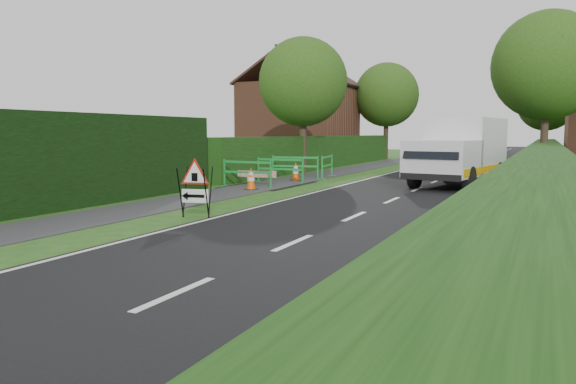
% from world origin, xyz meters
% --- Properties ---
extents(ground, '(120.00, 120.00, 0.00)m').
position_xyz_m(ground, '(0.00, 0.00, 0.00)').
color(ground, '#254A15').
rests_on(ground, ground).
extents(road_surface, '(6.00, 90.00, 0.02)m').
position_xyz_m(road_surface, '(2.50, 35.00, 0.00)').
color(road_surface, black).
rests_on(road_surface, ground).
extents(footpath, '(2.00, 90.00, 0.02)m').
position_xyz_m(footpath, '(-3.00, 35.00, 0.01)').
color(footpath, '#2D2D30').
rests_on(footpath, ground).
extents(hedge_west_far, '(1.00, 24.00, 1.80)m').
position_xyz_m(hedge_west_far, '(-5.00, 22.00, 0.00)').
color(hedge_west_far, '#14380F').
rests_on(hedge_west_far, ground).
extents(hedge_east, '(1.20, 50.00, 1.50)m').
position_xyz_m(hedge_east, '(6.50, 16.00, 0.00)').
color(hedge_east, '#14380F').
rests_on(hedge_east, ground).
extents(house_west, '(7.50, 7.40, 7.88)m').
position_xyz_m(house_west, '(-10.00, 30.00, 2.90)').
color(house_west, brown).
rests_on(house_west, ground).
extents(tree_nw, '(4.40, 4.40, 6.70)m').
position_xyz_m(tree_nw, '(-4.60, 18.00, 4.48)').
color(tree_nw, '#2D2116').
rests_on(tree_nw, ground).
extents(tree_ne, '(5.20, 5.20, 7.79)m').
position_xyz_m(tree_ne, '(6.40, 22.00, 5.17)').
color(tree_ne, '#2D2116').
rests_on(tree_ne, ground).
extents(tree_fw, '(4.80, 4.80, 7.24)m').
position_xyz_m(tree_fw, '(-4.60, 34.00, 4.83)').
color(tree_fw, '#2D2116').
rests_on(tree_fw, ground).
extents(tree_fe, '(4.20, 4.20, 6.33)m').
position_xyz_m(tree_fe, '(6.40, 38.00, 4.22)').
color(tree_fe, '#2D2116').
rests_on(tree_fe, ground).
extents(triangle_sign, '(0.95, 0.95, 1.16)m').
position_xyz_m(triangle_sign, '(-0.82, 2.79, 0.81)').
color(triangle_sign, black).
rests_on(triangle_sign, ground).
extents(works_van, '(3.10, 5.82, 2.52)m').
position_xyz_m(works_van, '(3.59, 13.71, 1.34)').
color(works_van, silver).
rests_on(works_van, ground).
extents(traffic_cone_0, '(0.38, 0.38, 0.79)m').
position_xyz_m(traffic_cone_0, '(4.72, 12.15, 0.39)').
color(traffic_cone_0, black).
rests_on(traffic_cone_0, ground).
extents(traffic_cone_1, '(0.38, 0.38, 0.79)m').
position_xyz_m(traffic_cone_1, '(5.39, 13.89, 0.39)').
color(traffic_cone_1, black).
rests_on(traffic_cone_1, ground).
extents(traffic_cone_2, '(0.38, 0.38, 0.79)m').
position_xyz_m(traffic_cone_2, '(4.61, 16.26, 0.39)').
color(traffic_cone_2, black).
rests_on(traffic_cone_2, ground).
extents(traffic_cone_3, '(0.38, 0.38, 0.79)m').
position_xyz_m(traffic_cone_3, '(-2.72, 9.05, 0.39)').
color(traffic_cone_3, black).
rests_on(traffic_cone_3, ground).
extents(traffic_cone_4, '(0.38, 0.38, 0.79)m').
position_xyz_m(traffic_cone_4, '(-2.77, 12.99, 0.39)').
color(traffic_cone_4, black).
rests_on(traffic_cone_4, ground).
extents(ped_barrier_0, '(2.08, 0.51, 1.00)m').
position_xyz_m(ped_barrier_0, '(-3.28, 9.80, 0.63)').
color(ped_barrier_0, '#1A9236').
rests_on(ped_barrier_0, ground).
extents(ped_barrier_1, '(2.08, 0.46, 1.00)m').
position_xyz_m(ped_barrier_1, '(-3.01, 12.01, 0.63)').
color(ped_barrier_1, '#1A9236').
rests_on(ped_barrier_1, ground).
extents(ped_barrier_2, '(2.09, 0.68, 1.00)m').
position_xyz_m(ped_barrier_2, '(-3.27, 14.04, 0.63)').
color(ped_barrier_2, '#1A9236').
rests_on(ped_barrier_2, ground).
extents(ped_barrier_3, '(0.65, 2.09, 1.00)m').
position_xyz_m(ped_barrier_3, '(-2.21, 15.14, 0.63)').
color(ped_barrier_3, '#1A9236').
rests_on(ped_barrier_3, ground).
extents(redwhite_plank, '(1.48, 0.32, 0.25)m').
position_xyz_m(redwhite_plank, '(-3.22, 10.43, 0.00)').
color(redwhite_plank, red).
rests_on(redwhite_plank, ground).
extents(hatchback_car, '(1.47, 3.59, 1.22)m').
position_xyz_m(hatchback_car, '(2.13, 26.59, 0.61)').
color(hatchback_car, white).
rests_on(hatchback_car, ground).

